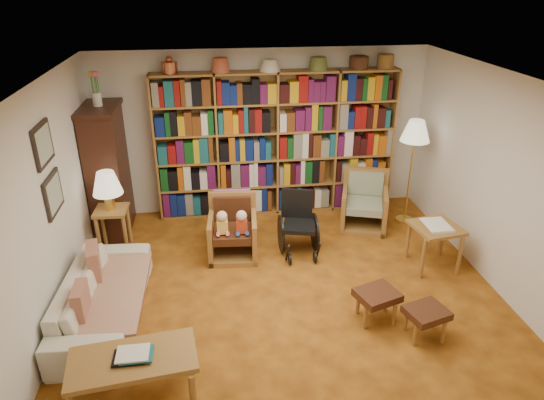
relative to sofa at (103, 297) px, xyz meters
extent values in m
plane|color=#B3671B|center=(2.05, 0.10, -0.28)|extent=(5.00, 5.00, 0.00)
plane|color=white|center=(2.05, 0.10, 2.22)|extent=(5.00, 5.00, 0.00)
plane|color=silver|center=(2.05, 2.60, 0.97)|extent=(5.00, 0.00, 5.00)
plane|color=silver|center=(2.05, -2.40, 0.97)|extent=(5.00, 0.00, 5.00)
plane|color=silver|center=(-0.45, 0.10, 0.97)|extent=(0.00, 5.00, 5.00)
plane|color=silver|center=(4.55, 0.10, 0.97)|extent=(0.00, 5.00, 5.00)
cube|color=olive|center=(2.25, 2.44, 0.82)|extent=(3.60, 0.30, 2.20)
cube|color=#39180F|center=(-0.21, 2.10, 0.62)|extent=(0.45, 0.90, 1.80)
cube|color=#39180F|center=(-0.21, 2.10, 1.55)|extent=(0.50, 0.95, 0.06)
cylinder|color=white|center=(-0.21, 2.10, 1.67)|extent=(0.12, 0.12, 0.18)
cube|color=black|center=(-0.43, 0.40, 1.62)|extent=(0.03, 0.52, 0.42)
cube|color=gray|center=(-0.42, 0.40, 1.62)|extent=(0.01, 0.44, 0.34)
cube|color=black|center=(-0.43, 0.40, 1.07)|extent=(0.03, 0.52, 0.42)
cube|color=gray|center=(-0.42, 0.40, 1.07)|extent=(0.01, 0.44, 0.34)
imported|color=beige|center=(0.00, 0.00, 0.00)|extent=(1.94, 0.85, 0.56)
cube|color=beige|center=(0.05, 0.00, 0.02)|extent=(0.81, 1.49, 0.04)
cube|color=maroon|center=(-0.13, 0.35, 0.17)|extent=(0.20, 0.42, 0.40)
cube|color=maroon|center=(-0.13, -0.35, 0.17)|extent=(0.12, 0.36, 0.35)
cube|color=olive|center=(-0.10, 1.43, 0.35)|extent=(0.44, 0.44, 0.04)
cylinder|color=olive|center=(-0.27, 1.26, 0.03)|extent=(0.05, 0.05, 0.61)
cylinder|color=olive|center=(0.07, 1.26, 0.03)|extent=(0.05, 0.05, 0.61)
cylinder|color=olive|center=(-0.27, 1.60, 0.03)|extent=(0.05, 0.05, 0.61)
cylinder|color=olive|center=(0.07, 1.60, 0.03)|extent=(0.05, 0.05, 0.61)
cylinder|color=gold|center=(-0.10, 1.43, 0.48)|extent=(0.13, 0.13, 0.21)
cone|color=beige|center=(-0.10, 1.43, 0.75)|extent=(0.39, 0.39, 0.30)
cube|color=olive|center=(1.48, 1.14, -0.24)|extent=(0.69, 0.71, 0.07)
cube|color=olive|center=(1.19, 1.14, 0.01)|extent=(0.11, 0.67, 0.57)
cube|color=olive|center=(1.76, 1.14, 0.01)|extent=(0.11, 0.67, 0.57)
cube|color=olive|center=(1.48, 1.44, 0.12)|extent=(0.64, 0.12, 0.80)
cube|color=#472013|center=(1.48, 1.11, 0.08)|extent=(0.54, 0.60, 0.11)
cube|color=#472013|center=(1.48, 1.38, 0.31)|extent=(0.50, 0.13, 0.34)
cube|color=#D63964|center=(1.48, 1.47, 0.36)|extent=(0.50, 0.09, 0.36)
cube|color=olive|center=(3.46, 1.69, -0.24)|extent=(0.84, 0.86, 0.07)
cube|color=olive|center=(3.16, 1.69, 0.02)|extent=(0.28, 0.67, 0.59)
cube|color=olive|center=(3.75, 1.69, 0.02)|extent=(0.28, 0.67, 0.59)
cube|color=olive|center=(3.46, 2.00, 0.13)|extent=(0.65, 0.28, 0.83)
cube|color=gray|center=(3.46, 1.67, 0.09)|extent=(0.67, 0.71, 0.11)
cube|color=gray|center=(3.46, 1.94, 0.33)|extent=(0.52, 0.25, 0.35)
cube|color=black|center=(2.36, 1.06, 0.14)|extent=(0.51, 0.51, 0.06)
cube|color=black|center=(2.36, 1.27, 0.37)|extent=(0.42, 0.15, 0.42)
cylinder|color=black|center=(2.13, 1.16, -0.02)|extent=(0.03, 0.52, 0.52)
cylinder|color=black|center=(2.59, 1.16, -0.02)|extent=(0.03, 0.52, 0.52)
cylinder|color=black|center=(2.19, 0.80, -0.20)|extent=(0.03, 0.15, 0.15)
cylinder|color=black|center=(2.53, 0.80, -0.20)|extent=(0.03, 0.15, 0.15)
cylinder|color=gold|center=(4.16, 1.79, -0.26)|extent=(0.27, 0.27, 0.03)
cylinder|color=gold|center=(4.16, 1.79, 0.39)|extent=(0.03, 0.03, 1.34)
cone|color=beige|center=(4.16, 1.79, 1.16)|extent=(0.42, 0.42, 0.31)
cube|color=olive|center=(4.00, 0.52, 0.29)|extent=(0.63, 0.63, 0.04)
cylinder|color=olive|center=(3.76, 0.28, -0.01)|extent=(0.05, 0.05, 0.54)
cylinder|color=olive|center=(4.24, 0.28, -0.01)|extent=(0.05, 0.05, 0.54)
cylinder|color=olive|center=(3.76, 0.76, -0.01)|extent=(0.05, 0.05, 0.54)
cylinder|color=olive|center=(4.24, 0.76, -0.01)|extent=(0.05, 0.05, 0.54)
cube|color=white|center=(4.00, 0.52, 0.32)|extent=(0.36, 0.42, 0.03)
cube|color=#472013|center=(2.94, -0.42, 0.04)|extent=(0.52, 0.48, 0.09)
cylinder|color=olive|center=(2.78, -0.55, -0.14)|extent=(0.04, 0.04, 0.28)
cylinder|color=olive|center=(3.10, -0.55, -0.14)|extent=(0.04, 0.04, 0.28)
cylinder|color=olive|center=(2.78, -0.30, -0.14)|extent=(0.04, 0.04, 0.28)
cylinder|color=olive|center=(3.10, -0.30, -0.14)|extent=(0.04, 0.04, 0.28)
cube|color=#472013|center=(3.35, -0.76, 0.03)|extent=(0.48, 0.44, 0.08)
cylinder|color=olive|center=(3.20, -0.88, -0.15)|extent=(0.04, 0.04, 0.26)
cylinder|color=olive|center=(3.50, -0.88, -0.15)|extent=(0.04, 0.04, 0.26)
cylinder|color=olive|center=(3.20, -0.64, -0.15)|extent=(0.04, 0.04, 0.26)
cylinder|color=olive|center=(3.50, -0.64, -0.15)|extent=(0.04, 0.04, 0.26)
cube|color=olive|center=(0.46, -1.15, 0.12)|extent=(1.16, 0.68, 0.05)
cylinder|color=olive|center=(0.97, -1.38, -0.09)|extent=(0.06, 0.06, 0.38)
cylinder|color=olive|center=(-0.04, -0.92, -0.09)|extent=(0.06, 0.06, 0.38)
cylinder|color=olive|center=(0.97, -0.92, -0.09)|extent=(0.06, 0.06, 0.38)
cube|color=brown|center=(0.46, -1.15, 0.18)|extent=(0.30, 0.25, 0.05)
camera|label=1|loc=(1.23, -4.52, 3.18)|focal=32.00mm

